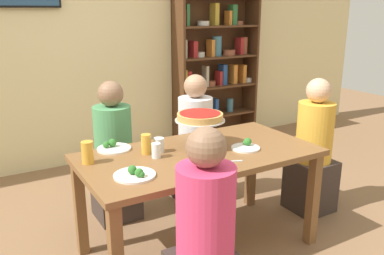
{
  "coord_description": "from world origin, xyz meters",
  "views": [
    {
      "loc": [
        -1.36,
        -2.23,
        1.68
      ],
      "look_at": [
        0.0,
        0.1,
        0.89
      ],
      "focal_mm": 37.9,
      "sensor_mm": 36.0,
      "label": 1
    }
  ],
  "objects": [
    {
      "name": "beer_glass_amber_short",
      "position": [
        -0.33,
        0.16,
        0.81
      ],
      "size": [
        0.07,
        0.07,
        0.14
      ],
      "primitive_type": "cylinder",
      "color": "gold",
      "rests_on": "dining_table"
    },
    {
      "name": "cutlery_fork_near",
      "position": [
        0.07,
        -0.25,
        0.74
      ],
      "size": [
        0.18,
        0.07,
        0.0
      ],
      "primitive_type": "cube",
      "rotation": [
        0.0,
        0.0,
        -0.33
      ],
      "color": "silver",
      "rests_on": "dining_table"
    },
    {
      "name": "dining_table",
      "position": [
        0.0,
        0.0,
        0.65
      ],
      "size": [
        1.62,
        0.84,
        0.74
      ],
      "color": "brown",
      "rests_on": "ground_plane"
    },
    {
      "name": "salad_plate_spare",
      "position": [
        0.32,
        -0.1,
        0.76
      ],
      "size": [
        0.2,
        0.2,
        0.07
      ],
      "color": "white",
      "rests_on": "dining_table"
    },
    {
      "name": "salad_plate_near_diner",
      "position": [
        -0.54,
        -0.17,
        0.76
      ],
      "size": [
        0.25,
        0.25,
        0.07
      ],
      "color": "white",
      "rests_on": "dining_table"
    },
    {
      "name": "deep_dish_pizza_stand",
      "position": [
        0.06,
        0.1,
        0.95
      ],
      "size": [
        0.35,
        0.35,
        0.25
      ],
      "color": "silver",
      "rests_on": "dining_table"
    },
    {
      "name": "water_glass_clear_near",
      "position": [
        -0.3,
        0.05,
        0.79
      ],
      "size": [
        0.06,
        0.06,
        0.1
      ],
      "primitive_type": "cylinder",
      "color": "white",
      "rests_on": "dining_table"
    },
    {
      "name": "water_glass_clear_far",
      "position": [
        -0.24,
        0.14,
        0.79
      ],
      "size": [
        0.07,
        0.07,
        0.1
      ],
      "primitive_type": "cylinder",
      "color": "white",
      "rests_on": "dining_table"
    },
    {
      "name": "rear_partition",
      "position": [
        0.0,
        2.2,
        1.4
      ],
      "size": [
        8.0,
        0.12,
        2.8
      ],
      "primitive_type": "cube",
      "color": "beige",
      "rests_on": "ground_plane"
    },
    {
      "name": "beer_glass_amber_spare",
      "position": [
        -0.1,
        -0.13,
        0.82
      ],
      "size": [
        0.07,
        0.07,
        0.17
      ],
      "primitive_type": "cylinder",
      "color": "gold",
      "rests_on": "dining_table"
    },
    {
      "name": "diner_head_east",
      "position": [
        1.14,
        0.03,
        0.49
      ],
      "size": [
        0.34,
        0.34,
        1.15
      ],
      "rotation": [
        0.0,
        0.0,
        3.14
      ],
      "color": "#382D28",
      "rests_on": "ground_plane"
    },
    {
      "name": "diner_near_left",
      "position": [
        -0.39,
        -0.69,
        0.49
      ],
      "size": [
        0.34,
        0.34,
        1.15
      ],
      "rotation": [
        0.0,
        0.0,
        1.57
      ],
      "color": "#382D28",
      "rests_on": "ground_plane"
    },
    {
      "name": "beer_glass_amber_tall",
      "position": [
        -0.72,
        0.18,
        0.81
      ],
      "size": [
        0.08,
        0.08,
        0.14
      ],
      "primitive_type": "cylinder",
      "color": "gold",
      "rests_on": "dining_table"
    },
    {
      "name": "diner_far_left",
      "position": [
        -0.35,
        0.75,
        0.49
      ],
      "size": [
        0.34,
        0.34,
        1.15
      ],
      "rotation": [
        0.0,
        0.0,
        -1.57
      ],
      "color": "#382D28",
      "rests_on": "ground_plane"
    },
    {
      "name": "salad_plate_far_diner",
      "position": [
        -0.49,
        0.35,
        0.76
      ],
      "size": [
        0.23,
        0.23,
        0.07
      ],
      "color": "white",
      "rests_on": "dining_table"
    },
    {
      "name": "ground_plane",
      "position": [
        0.0,
        0.0,
        0.0
      ],
      "size": [
        12.0,
        12.0,
        0.0
      ],
      "primitive_type": "plane",
      "color": "#846042"
    },
    {
      "name": "cutlery_knife_near",
      "position": [
        -0.14,
        -0.27,
        0.74
      ],
      "size": [
        0.18,
        0.03,
        0.0
      ],
      "primitive_type": "cube",
      "rotation": [
        0.0,
        0.0,
        -0.1
      ],
      "color": "silver",
      "rests_on": "dining_table"
    },
    {
      "name": "diner_far_right",
      "position": [
        0.38,
        0.69,
        0.49
      ],
      "size": [
        0.34,
        0.34,
        1.15
      ],
      "rotation": [
        0.0,
        0.0,
        -1.57
      ],
      "color": "#382D28",
      "rests_on": "ground_plane"
    },
    {
      "name": "bookshelf",
      "position": [
        1.44,
        2.01,
        1.12
      ],
      "size": [
        1.11,
        0.3,
        2.21
      ],
      "color": "#4C2D19",
      "rests_on": "ground_plane"
    }
  ]
}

